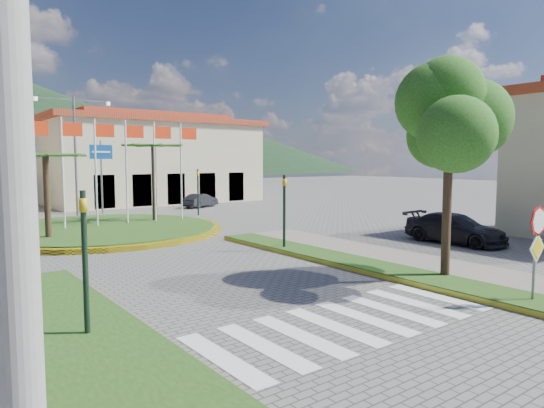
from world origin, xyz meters
TOP-DOWN VIEW (x-y plane):
  - ground at (0.00, 0.00)m, footprint 160.00×160.00m
  - verge_right at (4.80, 2.00)m, footprint 1.60×28.00m
  - median_left at (-6.50, 6.00)m, footprint 5.00×14.00m
  - crosswalk at (0.00, 4.00)m, footprint 8.00×3.00m
  - roundabout_island at (0.00, 22.00)m, footprint 12.70×12.70m
  - stop_sign at (4.90, 1.96)m, footprint 0.80×0.11m
  - deciduous_tree at (5.50, 5.00)m, footprint 3.60×3.60m
  - utility_pole at (-7.50, 0.00)m, footprint 0.32×0.32m
  - traffic_light_left at (-5.20, 6.50)m, footprint 0.15×0.18m
  - traffic_light_right at (4.50, 12.00)m, footprint 0.15×0.18m
  - traffic_light_far at (8.00, 26.00)m, footprint 0.18×0.15m
  - direction_sign_west at (-2.00, 30.97)m, footprint 1.60×0.14m
  - direction_sign_east at (3.00, 30.97)m, footprint 1.60×0.14m
  - street_lamp_centre at (1.00, 30.00)m, footprint 4.80×0.16m
  - building_right at (10.00, 38.00)m, footprint 19.08×9.54m
  - hill_far_mid at (15.00, 160.00)m, footprint 180.00×180.00m
  - hill_far_east at (70.00, 135.00)m, footprint 120.00×120.00m
  - car_dark_b at (10.91, 30.96)m, footprint 3.55×2.47m
  - car_side_right at (12.00, 8.76)m, footprint 2.10×4.77m

SIDE VIEW (x-z plane):
  - ground at x=0.00m, z-range 0.00..0.00m
  - crosswalk at x=0.00m, z-range 0.00..0.01m
  - verge_right at x=4.80m, z-range 0.00..0.18m
  - median_left at x=-6.50m, z-range 0.00..0.18m
  - roundabout_island at x=0.00m, z-range -2.82..3.18m
  - car_dark_b at x=10.91m, z-range 0.00..1.11m
  - car_side_right at x=12.00m, z-range 0.00..1.36m
  - stop_sign at x=4.90m, z-range 0.47..3.12m
  - traffic_light_left at x=-5.20m, z-range 0.34..3.54m
  - traffic_light_right at x=4.50m, z-range 0.34..3.54m
  - traffic_light_far at x=8.00m, z-range 0.34..3.54m
  - direction_sign_west at x=-2.00m, z-range 0.93..6.13m
  - direction_sign_east at x=3.00m, z-range 0.93..6.13m
  - building_right at x=10.00m, z-range -0.12..7.93m
  - street_lamp_centre at x=1.00m, z-range 0.50..8.50m
  - utility_pole at x=-7.50m, z-range 0.00..9.00m
  - deciduous_tree at x=5.50m, z-range 1.78..8.58m
  - hill_far_east at x=70.00m, z-range 0.00..18.00m
  - hill_far_mid at x=15.00m, z-range 0.00..30.00m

